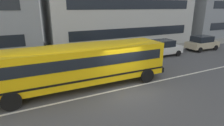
# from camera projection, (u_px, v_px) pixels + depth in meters

# --- Properties ---
(ground_plane) EXTENTS (400.00, 400.00, 0.00)m
(ground_plane) POSITION_uv_depth(u_px,v_px,m) (124.00, 88.00, 11.36)
(ground_plane) COLOR #4C4C4F
(sidewalk_far) EXTENTS (120.00, 3.00, 0.01)m
(sidewalk_far) POSITION_uv_depth(u_px,v_px,m) (85.00, 58.00, 18.19)
(sidewalk_far) COLOR gray
(sidewalk_far) RESTS_ON ground_plane
(lane_centreline) EXTENTS (110.00, 0.16, 0.01)m
(lane_centreline) POSITION_uv_depth(u_px,v_px,m) (124.00, 88.00, 11.36)
(lane_centreline) COLOR silver
(lane_centreline) RESTS_ON ground_plane
(school_bus) EXTENTS (12.39, 3.03, 2.76)m
(school_bus) POSITION_uv_depth(u_px,v_px,m) (79.00, 62.00, 11.11)
(school_bus) COLOR yellow
(school_bus) RESTS_ON ground_plane
(parked_car_beige_under_tree) EXTENTS (3.91, 1.90, 1.64)m
(parked_car_beige_under_tree) POSITION_uv_depth(u_px,v_px,m) (202.00, 43.00, 21.18)
(parked_car_beige_under_tree) COLOR #C1B28E
(parked_car_beige_under_tree) RESTS_ON ground_plane
(parked_car_white_by_hydrant) EXTENTS (3.93, 1.93, 1.64)m
(parked_car_white_by_hydrant) POSITION_uv_depth(u_px,v_px,m) (163.00, 48.00, 18.67)
(parked_car_white_by_hydrant) COLOR silver
(parked_car_white_by_hydrant) RESTS_ON ground_plane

